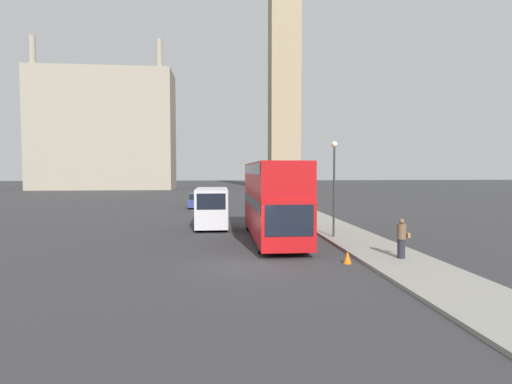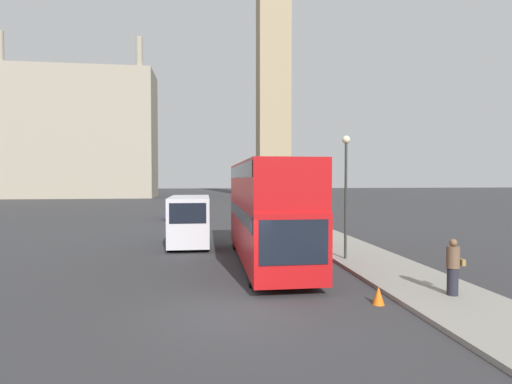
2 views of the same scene
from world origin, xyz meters
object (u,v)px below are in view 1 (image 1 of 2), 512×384
Objects in this scene: street_lamp at (334,174)px; red_double_decker_bus at (273,197)px; pedestrian at (402,238)px; parked_sedan at (198,201)px; clock_tower at (284,8)px; white_van at (212,207)px.

red_double_decker_bus is at bearing 177.47° from street_lamp.
parked_sedan is at bearing 110.70° from pedestrian.
red_double_decker_bus reaches higher than parked_sedan.
clock_tower is 70.74m from street_lamp.
clock_tower is 42.06× the size of pedestrian.
clock_tower is 57.23m from parked_sedan.
clock_tower is 77.15m from pedestrian.
red_double_decker_bus is at bearing -54.84° from white_van.
pedestrian is (8.52, -11.23, -0.45)m from white_van.
parked_sedan is (-8.97, 21.28, -3.14)m from street_lamp.
pedestrian is at bearing -95.06° from clock_tower.
pedestrian reaches higher than parked_sedan.
street_lamp is at bearing 102.51° from pedestrian.
clock_tower is 71.71m from red_double_decker_bus.
white_van is (-14.48, -56.20, -36.55)m from clock_tower.
clock_tower is at bearing 67.99° from parked_sedan.
white_van reaches higher than pedestrian.
red_double_decker_bus is (-10.87, -61.33, -35.53)m from clock_tower.
clock_tower is at bearing 75.55° from white_van.
parked_sedan is at bearing 104.31° from red_double_decker_bus.
clock_tower is at bearing 84.94° from pedestrian.
red_double_decker_bus is at bearing -100.05° from clock_tower.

